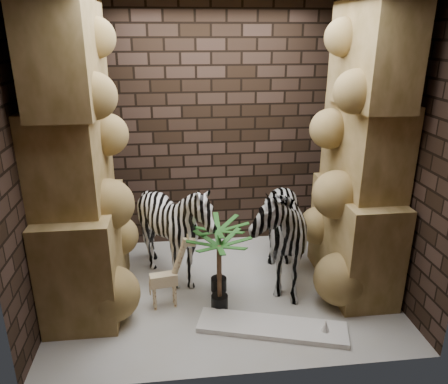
{
  "coord_description": "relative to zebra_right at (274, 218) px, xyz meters",
  "views": [
    {
      "loc": [
        -0.48,
        -4.04,
        2.66
      ],
      "look_at": [
        0.02,
        0.15,
        1.09
      ],
      "focal_mm": 34.88,
      "sensor_mm": 36.0,
      "label": 1
    }
  ],
  "objects": [
    {
      "name": "wall_right",
      "position": [
        1.19,
        -0.16,
        0.74
      ],
      "size": [
        0.0,
        3.0,
        3.0
      ],
      "primitive_type": "plane",
      "rotation": [
        1.57,
        0.0,
        -1.57
      ],
      "color": "black",
      "rests_on": "ground"
    },
    {
      "name": "palm_front",
      "position": [
        -0.62,
        -0.16,
        -0.35
      ],
      "size": [
        0.36,
        0.36,
        0.82
      ],
      "primitive_type": null,
      "color": "#15431F",
      "rests_on": "floor"
    },
    {
      "name": "rock_pillar_right",
      "position": [
        0.86,
        -0.16,
        0.74
      ],
      "size": [
        0.58,
        1.25,
        3.0
      ],
      "primitive_type": null,
      "color": "tan",
      "rests_on": "floor"
    },
    {
      "name": "wall_front",
      "position": [
        -0.56,
        -1.41,
        0.74
      ],
      "size": [
        3.5,
        0.0,
        3.5
      ],
      "primitive_type": "plane",
      "rotation": [
        -1.57,
        0.0,
        0.0
      ],
      "color": "black",
      "rests_on": "ground"
    },
    {
      "name": "palm_back",
      "position": [
        -0.64,
        -0.49,
        -0.35
      ],
      "size": [
        0.36,
        0.36,
        0.81
      ],
      "primitive_type": null,
      "color": "#15431F",
      "rests_on": "floor"
    },
    {
      "name": "zebra_left",
      "position": [
        -1.07,
        0.08,
        -0.18
      ],
      "size": [
        1.24,
        1.44,
        1.15
      ],
      "primitive_type": "imported",
      "rotation": [
        0.0,
        0.0,
        -0.19
      ],
      "color": "white",
      "rests_on": "floor"
    },
    {
      "name": "giraffe_toy",
      "position": [
        -1.2,
        -0.38,
        -0.36
      ],
      "size": [
        0.43,
        0.2,
        0.8
      ],
      "primitive_type": null,
      "rotation": [
        0.0,
        0.0,
        0.16
      ],
      "color": "beige",
      "rests_on": "floor"
    },
    {
      "name": "wall_left",
      "position": [
        -2.31,
        -0.16,
        0.74
      ],
      "size": [
        0.0,
        3.0,
        3.0
      ],
      "primitive_type": "plane",
      "rotation": [
        1.57,
        0.0,
        1.57
      ],
      "color": "black",
      "rests_on": "ground"
    },
    {
      "name": "surfboard",
      "position": [
        -0.19,
        -0.88,
        -0.73
      ],
      "size": [
        1.44,
        0.73,
        0.05
      ],
      "primitive_type": "cube",
      "rotation": [
        0.0,
        0.0,
        -0.29
      ],
      "color": "white",
      "rests_on": "floor"
    },
    {
      "name": "zebra_right",
      "position": [
        0.0,
        0.0,
        0.0
      ],
      "size": [
        0.78,
        1.33,
        1.52
      ],
      "primitive_type": "imported",
      "rotation": [
        0.0,
        0.0,
        -0.07
      ],
      "color": "white",
      "rests_on": "floor"
    },
    {
      "name": "rock_pillar_left",
      "position": [
        -1.96,
        -0.16,
        0.74
      ],
      "size": [
        0.68,
        1.3,
        3.0
      ],
      "primitive_type": null,
      "color": "tan",
      "rests_on": "floor"
    },
    {
      "name": "wall_back",
      "position": [
        -0.56,
        1.09,
        0.74
      ],
      "size": [
        3.5,
        0.0,
        3.5
      ],
      "primitive_type": "plane",
      "rotation": [
        1.57,
        0.0,
        0.0
      ],
      "color": "black",
      "rests_on": "ground"
    },
    {
      "name": "floor",
      "position": [
        -0.56,
        -0.16,
        -0.76
      ],
      "size": [
        3.5,
        3.5,
        0.0
      ],
      "primitive_type": "plane",
      "color": "silver",
      "rests_on": "ground"
    }
  ]
}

